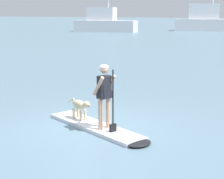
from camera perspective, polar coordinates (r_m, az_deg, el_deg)
ground_plane at (r=10.24m, az=-2.68°, el=-5.94°), size 400.00×400.00×0.00m
paddleboard at (r=10.05m, az=-1.88°, el=-5.98°), size 3.68×2.01×0.10m
person_paddler at (r=9.62m, az=-1.13°, el=-0.41°), size 0.68×0.59×1.70m
dog at (r=10.62m, az=-4.89°, el=-2.48°), size 1.00×0.46×0.60m
moored_boat_port at (r=60.32m, az=-1.15°, el=10.19°), size 10.22×4.60×8.90m
moored_boat_outer at (r=64.93m, az=14.37°, el=10.15°), size 11.20×4.94×9.88m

